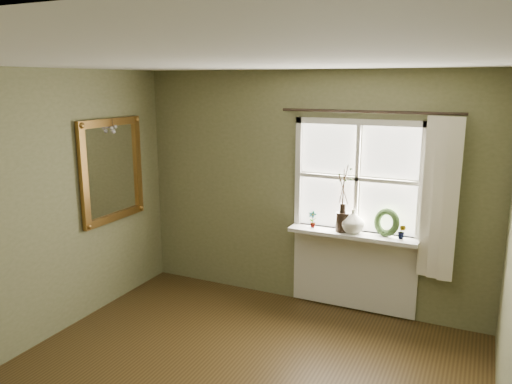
{
  "coord_description": "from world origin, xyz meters",
  "views": [
    {
      "loc": [
        1.76,
        -2.86,
        2.48
      ],
      "look_at": [
        -0.3,
        1.55,
        1.39
      ],
      "focal_mm": 35.0,
      "sensor_mm": 36.0,
      "label": 1
    }
  ],
  "objects_px": {
    "dark_jug": "(342,222)",
    "gilt_mirror": "(112,170)",
    "wreath": "(386,225)",
    "cream_vase": "(353,221)"
  },
  "relations": [
    {
      "from": "gilt_mirror",
      "to": "dark_jug",
      "type": "bearing_deg",
      "value": 17.58
    },
    {
      "from": "dark_jug",
      "to": "wreath",
      "type": "distance_m",
      "value": 0.46
    },
    {
      "from": "dark_jug",
      "to": "gilt_mirror",
      "type": "height_order",
      "value": "gilt_mirror"
    },
    {
      "from": "dark_jug",
      "to": "wreath",
      "type": "height_order",
      "value": "wreath"
    },
    {
      "from": "dark_jug",
      "to": "cream_vase",
      "type": "bearing_deg",
      "value": 0.0
    },
    {
      "from": "wreath",
      "to": "cream_vase",
      "type": "bearing_deg",
      "value": -149.31
    },
    {
      "from": "dark_jug",
      "to": "gilt_mirror",
      "type": "xyz_separation_m",
      "value": [
        -2.4,
        -0.76,
        0.5
      ]
    },
    {
      "from": "cream_vase",
      "to": "gilt_mirror",
      "type": "relative_size",
      "value": 0.22
    },
    {
      "from": "cream_vase",
      "to": "dark_jug",
      "type": "bearing_deg",
      "value": 180.0
    },
    {
      "from": "cream_vase",
      "to": "wreath",
      "type": "bearing_deg",
      "value": 6.75
    }
  ]
}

